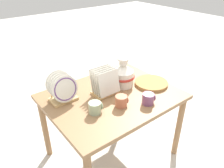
# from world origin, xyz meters

# --- Properties ---
(ground_plane) EXTENTS (14.00, 14.00, 0.00)m
(ground_plane) POSITION_xyz_m (0.00, 0.00, 0.00)
(ground_plane) COLOR beige
(display_table) EXTENTS (1.12, 0.88, 0.71)m
(display_table) POSITION_xyz_m (0.00, 0.00, 0.62)
(display_table) COLOR olive
(display_table) RESTS_ON ground_plane
(ceramic_vase) EXTENTS (0.22, 0.22, 0.28)m
(ceramic_vase) POSITION_xyz_m (0.19, 0.08, 0.82)
(ceramic_vase) COLOR white
(ceramic_vase) RESTS_ON display_table
(dish_rack_round_plates) EXTENTS (0.22, 0.18, 0.24)m
(dish_rack_round_plates) POSITION_xyz_m (-0.37, 0.18, 0.81)
(dish_rack_round_plates) COLOR tan
(dish_rack_round_plates) RESTS_ON display_table
(dish_rack_square_plates) EXTENTS (0.21, 0.18, 0.23)m
(dish_rack_square_plates) POSITION_xyz_m (-0.03, 0.06, 0.80)
(dish_rack_square_plates) COLOR tan
(dish_rack_square_plates) RESTS_ON display_table
(wicker_charger_stack) EXTENTS (0.31, 0.31, 0.03)m
(wicker_charger_stack) POSITION_xyz_m (0.41, -0.08, 0.72)
(wicker_charger_stack) COLOR #AD7F47
(wicker_charger_stack) RESTS_ON display_table
(mug_terracotta_glaze) EXTENTS (0.11, 0.10, 0.09)m
(mug_terracotta_glaze) POSITION_xyz_m (-0.04, -0.17, 0.75)
(mug_terracotta_glaze) COLOR #B76647
(mug_terracotta_glaze) RESTS_ON display_table
(mug_sage_glaze) EXTENTS (0.11, 0.10, 0.09)m
(mug_sage_glaze) POSITION_xyz_m (-0.25, -0.12, 0.75)
(mug_sage_glaze) COLOR #9EB28E
(mug_sage_glaze) RESTS_ON display_table
(mug_plum_glaze) EXTENTS (0.11, 0.10, 0.09)m
(mug_plum_glaze) POSITION_xyz_m (0.16, -0.28, 0.75)
(mug_plum_glaze) COLOR #7A4770
(mug_plum_glaze) RESTS_ON display_table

